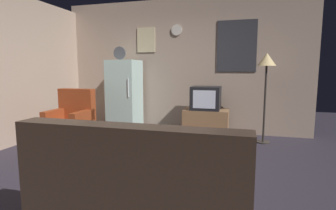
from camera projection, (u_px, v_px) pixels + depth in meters
The scene contains 14 objects.
ground_plane at pixel (139, 170), 3.46m from camera, with size 12.00×12.00×0.00m, color #2D2833.
wall_with_art at pixel (182, 66), 5.61m from camera, with size 5.20×0.12×2.76m.
fridge at pixel (125, 96), 5.56m from camera, with size 0.60×0.62×1.77m.
tv_stand at pixel (206, 124), 5.10m from camera, with size 0.84×0.53×0.55m.
crt_tv at pixel (206, 98), 5.04m from camera, with size 0.54×0.51×0.44m.
standing_lamp at pixel (267, 67), 4.60m from camera, with size 0.32×0.32×1.59m.
coffee_table at pixel (135, 149), 3.70m from camera, with size 0.72×0.72×0.42m.
wine_glass at pixel (143, 130), 3.56m from camera, with size 0.05×0.05×0.15m, color silver.
mug_ceramic_white at pixel (148, 130), 3.70m from camera, with size 0.08×0.08×0.09m, color silver.
mug_ceramic_tan at pixel (132, 130), 3.72m from camera, with size 0.08×0.08×0.09m, color tan.
remote_control at pixel (138, 132), 3.70m from camera, with size 0.15×0.04×0.02m, color black.
armchair at pixel (71, 125), 4.70m from camera, with size 0.68×0.68×0.96m.
couch at pixel (140, 194), 2.12m from camera, with size 1.70×0.80×0.92m.
book_stack at pixel (237, 138), 4.92m from camera, with size 0.19×0.17×0.08m.
Camera 1 is at (1.26, -3.09, 1.30)m, focal length 28.34 mm.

